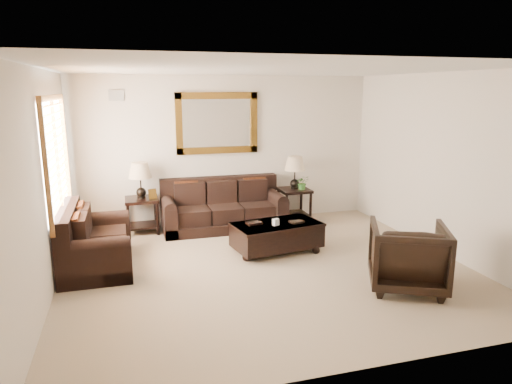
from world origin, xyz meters
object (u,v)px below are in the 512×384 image
object	(u,v)px
loveseat	(93,245)
armchair	(408,253)
end_table_left	(141,187)
end_table_right	(295,179)
sofa	(223,210)
coffee_table	(277,234)

from	to	relation	value
loveseat	armchair	world-z (taller)	armchair
end_table_left	end_table_right	xyz separation A→B (m)	(2.82, 0.00, -0.00)
loveseat	end_table_right	distance (m)	3.87
end_table_left	armchair	distance (m)	4.52
end_table_left	armchair	size ratio (longest dim) A/B	1.34
sofa	end_table_right	distance (m)	1.49
armchair	loveseat	bearing A→B (deg)	1.00
end_table_left	loveseat	bearing A→B (deg)	-116.81
armchair	end_table_left	bearing A→B (deg)	-20.28
sofa	end_table_left	size ratio (longest dim) A/B	1.75
sofa	coffee_table	xyz separation A→B (m)	(0.53, -1.46, -0.04)
end_table_left	coffee_table	bearing A→B (deg)	-38.84
loveseat	sofa	bearing A→B (deg)	-57.77
coffee_table	loveseat	bearing A→B (deg)	168.09
sofa	loveseat	size ratio (longest dim) A/B	1.39
end_table_right	loveseat	bearing A→B (deg)	-157.66
sofa	end_table_right	xyz separation A→B (m)	(1.41, 0.11, 0.48)
sofa	coffee_table	size ratio (longest dim) A/B	1.51
loveseat	coffee_table	xyz separation A→B (m)	(2.68, -0.11, -0.04)
loveseat	armchair	bearing A→B (deg)	-115.42
loveseat	coffee_table	distance (m)	2.68
end_table_right	sofa	bearing A→B (deg)	-175.63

